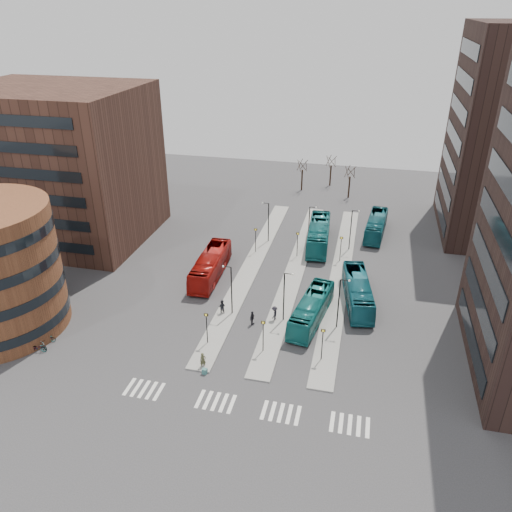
% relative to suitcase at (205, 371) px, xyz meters
% --- Properties ---
extents(ground, '(160.00, 160.00, 0.00)m').
position_rel_suitcase_xyz_m(ground, '(3.18, -7.38, -0.29)').
color(ground, '#313133').
rests_on(ground, ground).
extents(island_left, '(2.50, 45.00, 0.15)m').
position_rel_suitcase_xyz_m(island_left, '(-0.82, 22.62, -0.22)').
color(island_left, gray).
rests_on(island_left, ground).
extents(island_mid, '(2.50, 45.00, 0.15)m').
position_rel_suitcase_xyz_m(island_mid, '(5.18, 22.62, -0.22)').
color(island_mid, gray).
rests_on(island_mid, ground).
extents(island_right, '(2.50, 45.00, 0.15)m').
position_rel_suitcase_xyz_m(island_right, '(11.18, 22.62, -0.22)').
color(island_right, gray).
rests_on(island_right, ground).
extents(suitcase, '(0.51, 0.43, 0.58)m').
position_rel_suitcase_xyz_m(suitcase, '(0.00, 0.00, 0.00)').
color(suitcase, '#1B1B94').
rests_on(suitcase, ground).
extents(red_bus, '(3.14, 11.84, 3.28)m').
position_rel_suitcase_xyz_m(red_bus, '(-5.34, 18.54, 1.35)').
color(red_bus, '#A0110C').
rests_on(red_bus, ground).
extents(teal_bus_a, '(4.17, 10.98, 2.99)m').
position_rel_suitcase_xyz_m(teal_bus_a, '(8.82, 11.42, 1.20)').
color(teal_bus_a, '#156968').
rests_on(teal_bus_a, ground).
extents(teal_bus_b, '(3.66, 12.50, 3.44)m').
position_rel_suitcase_xyz_m(teal_bus_b, '(7.21, 31.31, 1.43)').
color(teal_bus_b, '#15686B').
rests_on(teal_bus_b, ground).
extents(teal_bus_c, '(4.48, 11.56, 3.14)m').
position_rel_suitcase_xyz_m(teal_bus_c, '(13.66, 16.43, 1.28)').
color(teal_bus_c, '#155B6A').
rests_on(teal_bus_c, ground).
extents(teal_bus_d, '(3.47, 10.97, 3.01)m').
position_rel_suitcase_xyz_m(teal_bus_d, '(15.39, 37.00, 1.21)').
color(teal_bus_d, '#135560').
rests_on(teal_bus_d, ground).
extents(traveller, '(0.74, 0.69, 1.69)m').
position_rel_suitcase_xyz_m(traveller, '(-0.43, 0.86, 0.55)').
color(traveller, '#434429').
rests_on(traveller, ground).
extents(commuter_a, '(0.89, 0.71, 1.77)m').
position_rel_suitcase_xyz_m(commuter_a, '(-1.38, 10.48, 0.59)').
color(commuter_a, black).
rests_on(commuter_a, ground).
extents(commuter_b, '(0.60, 1.07, 1.71)m').
position_rel_suitcase_xyz_m(commuter_b, '(2.54, 9.11, 0.57)').
color(commuter_b, black).
rests_on(commuter_b, ground).
extents(commuter_c, '(0.77, 1.24, 1.84)m').
position_rel_suitcase_xyz_m(commuter_c, '(4.79, 10.45, 0.63)').
color(commuter_c, black).
rests_on(commuter_c, ground).
extents(bicycle_near, '(1.97, 1.05, 0.98)m').
position_rel_suitcase_xyz_m(bicycle_near, '(-17.82, -0.71, 0.20)').
color(bicycle_near, gray).
rests_on(bicycle_near, ground).
extents(bicycle_mid, '(1.85, 1.17, 1.08)m').
position_rel_suitcase_xyz_m(bicycle_mid, '(-17.82, -0.07, 0.25)').
color(bicycle_mid, gray).
rests_on(bicycle_mid, ground).
extents(bicycle_far, '(1.75, 1.13, 0.87)m').
position_rel_suitcase_xyz_m(bicycle_far, '(-17.82, 0.97, 0.14)').
color(bicycle_far, gray).
rests_on(bicycle_far, ground).
extents(crosswalk_stripes, '(22.35, 2.40, 0.01)m').
position_rel_suitcase_xyz_m(crosswalk_stripes, '(4.93, -3.38, -0.29)').
color(crosswalk_stripes, silver).
rests_on(crosswalk_stripes, ground).
extents(office_block, '(25.00, 20.12, 22.00)m').
position_rel_suitcase_xyz_m(office_block, '(-30.82, 26.60, 10.71)').
color(office_block, '#44291F').
rests_on(office_block, ground).
extents(sign_poles, '(12.45, 22.12, 3.65)m').
position_rel_suitcase_xyz_m(sign_poles, '(4.78, 15.62, 2.12)').
color(sign_poles, black).
rests_on(sign_poles, ground).
extents(lamp_posts, '(14.04, 20.24, 6.12)m').
position_rel_suitcase_xyz_m(lamp_posts, '(5.82, 20.62, 3.29)').
color(lamp_posts, black).
rests_on(lamp_posts, ground).
extents(bare_trees, '(10.97, 8.14, 5.90)m').
position_rel_suitcase_xyz_m(bare_trees, '(5.85, 55.29, 2.43)').
color(bare_trees, black).
rests_on(bare_trees, ground).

